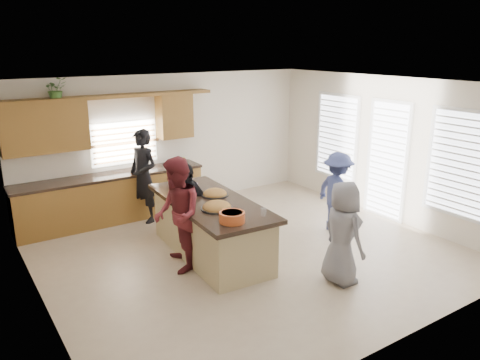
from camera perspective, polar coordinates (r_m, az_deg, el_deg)
floor at (r=8.00m, az=1.14°, el=-8.74°), size 6.50×6.50×0.00m
room_shell at (r=7.40m, az=1.22°, el=4.72°), size 6.52×6.02×2.81m
back_cabinetry at (r=9.42m, az=-15.84°, el=0.44°), size 4.08×0.66×2.46m
right_wall_glazing at (r=9.60m, az=17.73°, el=3.22°), size 0.06×4.00×2.25m
island at (r=7.75m, az=-3.60°, el=-5.97°), size 1.31×2.76×0.95m
platter_front at (r=7.16m, az=-2.83°, el=-3.37°), size 0.50×0.50×0.20m
platter_mid at (r=7.79m, az=-3.07°, el=-1.73°), size 0.44×0.44×0.18m
platter_back at (r=7.89m, az=-6.69°, el=-1.58°), size 0.35×0.35×0.14m
salad_bowl at (r=6.63m, az=-0.98°, el=-4.48°), size 0.37×0.37×0.15m
clear_cup at (r=6.88m, az=2.88°, el=-3.93°), size 0.08×0.08×0.11m
plate_stack at (r=8.32m, az=-5.97°, el=-0.63°), size 0.23×0.23×0.05m
flower_vase at (r=8.63m, az=-7.00°, el=1.37°), size 0.14×0.14×0.44m
potted_plant at (r=9.02m, az=-21.55°, el=10.25°), size 0.45×0.42×0.42m
woman_left_back at (r=9.25m, az=-11.72°, el=0.45°), size 0.65×0.78×1.83m
woman_left_mid at (r=7.17m, az=-7.66°, el=-4.23°), size 0.90×1.03×1.78m
woman_left_front at (r=8.05m, az=-6.46°, el=-3.05°), size 0.70×0.93×1.46m
woman_right_back at (r=8.79m, az=11.77°, el=-1.48°), size 0.62×1.01×1.51m
woman_right_front at (r=6.91m, az=12.41°, el=-6.35°), size 0.55×0.79×1.54m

